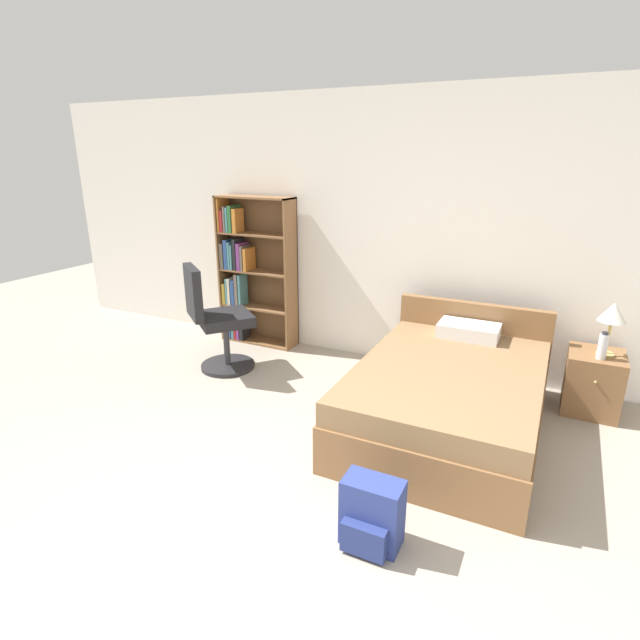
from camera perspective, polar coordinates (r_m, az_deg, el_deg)
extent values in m
plane|color=#A39989|center=(2.73, -10.79, -29.84)|extent=(14.00, 14.00, 0.00)
cube|color=white|center=(4.83, 11.89, 9.50)|extent=(9.00, 0.06, 2.60)
cube|color=brown|center=(5.70, -10.78, 5.81)|extent=(0.02, 0.26, 1.61)
cube|color=brown|center=(5.25, -3.33, 5.02)|extent=(0.02, 0.26, 1.61)
cube|color=brown|center=(5.56, -6.50, 5.72)|extent=(0.86, 0.01, 1.61)
cube|color=brown|center=(5.69, -6.89, -2.35)|extent=(0.82, 0.25, 0.02)
cube|color=teal|center=(5.81, -10.43, -0.35)|extent=(0.02, 0.15, 0.31)
cube|color=gold|center=(5.82, -10.05, -0.41)|extent=(0.02, 0.20, 0.29)
cube|color=navy|center=(5.80, -9.75, -0.47)|extent=(0.02, 0.21, 0.29)
cube|color=teal|center=(5.76, -9.60, -0.29)|extent=(0.03, 0.16, 0.35)
cube|color=maroon|center=(5.74, -9.30, -0.37)|extent=(0.03, 0.18, 0.34)
cube|color=#7A387F|center=(5.74, -8.92, -0.67)|extent=(0.03, 0.20, 0.28)
cube|color=black|center=(5.71, -8.61, -0.94)|extent=(0.04, 0.17, 0.25)
cube|color=brown|center=(5.56, -7.05, 1.52)|extent=(0.82, 0.25, 0.02)
cube|color=gold|center=(5.72, -10.42, 3.14)|extent=(0.04, 0.20, 0.23)
cube|color=teal|center=(5.69, -10.14, 3.39)|extent=(0.02, 0.20, 0.29)
cube|color=beige|center=(5.67, -9.86, 3.37)|extent=(0.03, 0.20, 0.29)
cube|color=navy|center=(5.63, -9.60, 3.18)|extent=(0.04, 0.15, 0.28)
cube|color=#665B51|center=(5.61, -9.04, 3.54)|extent=(0.04, 0.20, 0.35)
cube|color=teal|center=(5.57, -8.81, 3.44)|extent=(0.03, 0.16, 0.35)
cube|color=brown|center=(5.46, -7.21, 5.55)|extent=(0.82, 0.25, 0.02)
cube|color=#665B51|center=(5.63, -10.66, 7.30)|extent=(0.04, 0.20, 0.27)
cube|color=navy|center=(5.57, -10.34, 7.43)|extent=(0.04, 0.16, 0.32)
cube|color=teal|center=(5.57, -9.87, 7.33)|extent=(0.03, 0.20, 0.30)
cube|color=teal|center=(5.55, -9.59, 7.17)|extent=(0.02, 0.20, 0.27)
cube|color=black|center=(5.52, -9.28, 7.48)|extent=(0.04, 0.19, 0.34)
cube|color=#7A387F|center=(5.50, -8.84, 7.22)|extent=(0.04, 0.19, 0.29)
cube|color=#665B51|center=(5.47, -8.54, 7.04)|extent=(0.03, 0.18, 0.27)
cube|color=orange|center=(5.46, -8.09, 6.91)|extent=(0.03, 0.20, 0.24)
cube|color=brown|center=(5.38, -7.38, 9.71)|extent=(0.82, 0.25, 0.02)
cube|color=orange|center=(5.57, -11.01, 11.74)|extent=(0.02, 0.20, 0.35)
cube|color=maroon|center=(5.55, -10.72, 11.11)|extent=(0.04, 0.20, 0.23)
cube|color=#665B51|center=(5.52, -10.40, 11.31)|extent=(0.02, 0.19, 0.27)
cube|color=teal|center=(5.50, -10.14, 11.24)|extent=(0.02, 0.18, 0.26)
cube|color=#2D6638|center=(5.48, -9.74, 11.36)|extent=(0.04, 0.20, 0.28)
cube|color=orange|center=(5.44, -9.37, 11.15)|extent=(0.04, 0.16, 0.25)
cube|color=brown|center=(5.34, -7.56, 13.75)|extent=(0.86, 0.26, 0.02)
cube|color=brown|center=(3.97, 14.25, -9.85)|extent=(1.32, 1.91, 0.35)
cube|color=olive|center=(3.86, 14.55, -6.41)|extent=(1.29, 1.87, 0.17)
cube|color=brown|center=(4.71, 16.87, -2.64)|extent=(1.32, 0.08, 0.78)
cube|color=white|center=(4.45, 16.64, -1.16)|extent=(0.50, 0.30, 0.12)
cylinder|color=#232326|center=(5.06, -10.47, -5.13)|extent=(0.53, 0.53, 0.04)
cylinder|color=#333338|center=(4.98, -10.62, -2.70)|extent=(0.06, 0.06, 0.42)
cube|color=black|center=(4.89, -10.80, 0.15)|extent=(0.68, 0.68, 0.10)
cube|color=black|center=(4.75, -14.28, 3.05)|extent=(0.39, 0.34, 0.48)
cube|color=brown|center=(4.67, 28.70, -6.24)|extent=(0.42, 0.45, 0.50)
sphere|color=tan|center=(4.41, 28.96, -6.24)|extent=(0.02, 0.02, 0.02)
cylinder|color=tan|center=(4.56, 29.79, -3.39)|extent=(0.13, 0.13, 0.02)
cylinder|color=tan|center=(4.52, 30.08, -1.71)|extent=(0.02, 0.02, 0.26)
cone|color=white|center=(4.46, 30.50, 0.79)|extent=(0.20, 0.20, 0.15)
cylinder|color=silver|center=(4.44, 29.58, -2.68)|extent=(0.07, 0.07, 0.20)
cylinder|color=#2D2D33|center=(4.40, 29.81, -1.33)|extent=(0.05, 0.05, 0.02)
cube|color=navy|center=(2.89, 5.99, -20.99)|extent=(0.32, 0.18, 0.39)
cube|color=navy|center=(2.86, 4.98, -23.79)|extent=(0.24, 0.06, 0.18)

